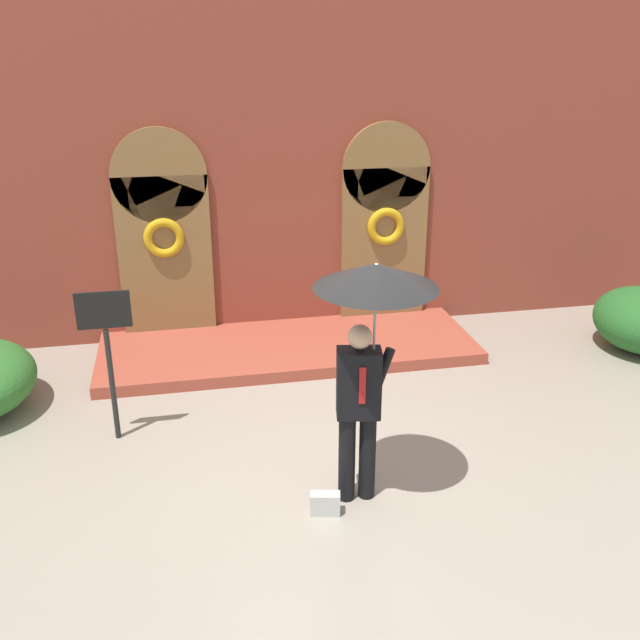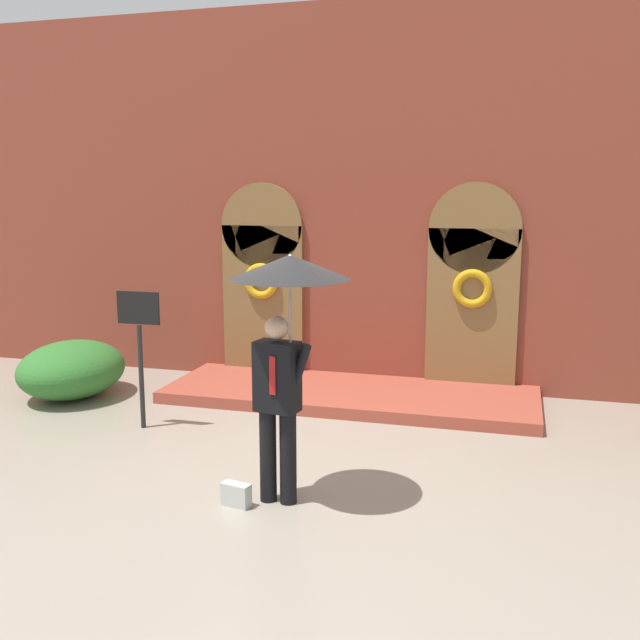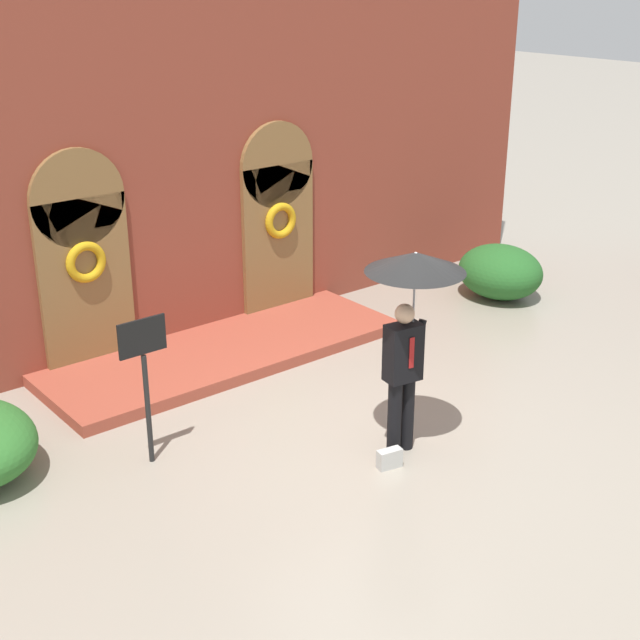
% 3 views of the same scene
% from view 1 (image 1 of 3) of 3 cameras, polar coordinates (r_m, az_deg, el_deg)
% --- Properties ---
extents(ground_plane, '(80.00, 80.00, 0.00)m').
position_cam_1_polar(ground_plane, '(7.43, 1.29, -12.31)').
color(ground_plane, gray).
extents(building_facade, '(14.00, 2.30, 5.60)m').
position_cam_1_polar(building_facade, '(10.34, -3.77, 13.52)').
color(building_facade, brown).
rests_on(building_facade, ground).
extents(person_with_umbrella, '(1.10, 1.10, 2.36)m').
position_cam_1_polar(person_with_umbrella, '(6.25, 4.12, 0.60)').
color(person_with_umbrella, black).
rests_on(person_with_umbrella, ground).
extents(handbag, '(0.30, 0.18, 0.22)m').
position_cam_1_polar(handbag, '(6.85, 0.41, -14.48)').
color(handbag, '#B7B7B2').
rests_on(handbag, ground).
extents(sign_post, '(0.56, 0.06, 1.72)m').
position_cam_1_polar(sign_post, '(7.84, -16.67, -1.67)').
color(sign_post, black).
rests_on(sign_post, ground).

